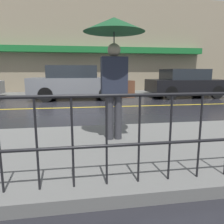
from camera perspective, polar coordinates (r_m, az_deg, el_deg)
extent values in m
plane|color=black|center=(8.40, -12.99, 1.04)|extent=(80.00, 80.00, 0.00)
cube|color=#60605E|center=(3.65, -18.10, -10.51)|extent=(28.00, 2.88, 0.15)
cube|color=#60605E|center=(12.75, -11.72, 4.60)|extent=(28.00, 1.87, 0.15)
cube|color=gold|center=(8.40, -12.99, 1.07)|extent=(25.20, 0.12, 0.01)
cube|color=gray|center=(13.85, -11.98, 16.70)|extent=(28.00, 0.30, 5.76)
cube|color=#196B2D|center=(13.40, -12.02, 15.71)|extent=(16.80, 0.55, 0.35)
cylinder|color=black|center=(2.27, -24.18, 3.53)|extent=(12.00, 0.04, 0.04)
cylinder|color=black|center=(2.39, -23.21, -9.24)|extent=(12.00, 0.04, 0.04)
cylinder|color=black|center=(2.33, -19.05, -8.15)|extent=(0.02, 0.02, 0.97)
cylinder|color=black|center=(2.30, -10.27, -8.02)|extent=(0.02, 0.02, 0.97)
cylinder|color=black|center=(2.31, -1.42, -7.70)|extent=(0.02, 0.02, 0.97)
cylinder|color=black|center=(2.38, 7.09, -7.23)|extent=(0.02, 0.02, 0.97)
cylinder|color=black|center=(2.50, 14.93, -6.65)|extent=(0.02, 0.02, 0.97)
cylinder|color=black|center=(2.66, 21.93, -6.03)|extent=(0.02, 0.02, 0.97)
cylinder|color=#333338|center=(3.89, -0.60, -1.36)|extent=(0.13, 0.13, 0.81)
cylinder|color=#333338|center=(3.91, 1.60, -1.28)|extent=(0.13, 0.13, 0.81)
cube|color=#232838|center=(3.82, 0.52, 9.40)|extent=(0.44, 0.26, 0.64)
sphere|color=gray|center=(3.83, 0.53, 15.87)|extent=(0.22, 0.22, 0.22)
cylinder|color=#262628|center=(3.83, 0.53, 14.83)|extent=(0.02, 0.02, 0.72)
cone|color=#144723|center=(3.89, 0.54, 21.86)|extent=(1.03, 1.03, 0.23)
cube|color=brown|center=(3.88, 4.05, 5.98)|extent=(0.24, 0.12, 0.30)
cube|color=slate|center=(10.84, -9.37, 6.82)|extent=(4.35, 1.87, 0.77)
cube|color=#1E2328|center=(10.82, -10.42, 10.33)|extent=(2.26, 1.72, 0.57)
cylinder|color=black|center=(11.75, -2.70, 5.58)|extent=(0.66, 0.22, 0.66)
cylinder|color=black|center=(10.13, -1.65, 4.78)|extent=(0.66, 0.22, 0.66)
cylinder|color=black|center=(11.77, -15.91, 5.20)|extent=(0.66, 0.22, 0.66)
cylinder|color=black|center=(10.14, -16.98, 4.33)|extent=(0.66, 0.22, 0.66)
cube|color=black|center=(12.24, 18.78, 6.52)|extent=(3.95, 1.94, 0.65)
cube|color=#1E2328|center=(12.15, 18.28, 9.33)|extent=(2.05, 1.79, 0.54)
cylinder|color=black|center=(13.61, 21.61, 5.53)|extent=(0.65, 0.22, 0.65)
cylinder|color=black|center=(12.16, 25.72, 4.70)|extent=(0.65, 0.22, 0.65)
cylinder|color=black|center=(12.54, 11.89, 5.67)|extent=(0.65, 0.22, 0.65)
cylinder|color=black|center=(10.96, 15.09, 4.85)|extent=(0.65, 0.22, 0.65)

